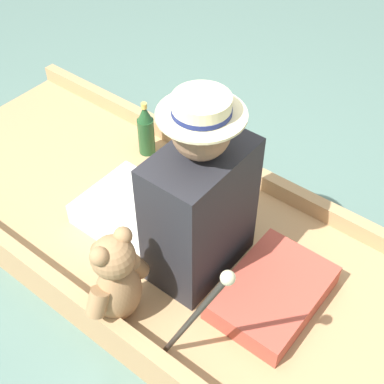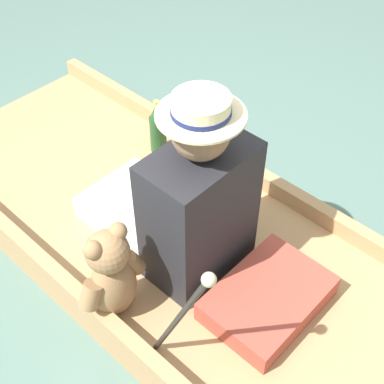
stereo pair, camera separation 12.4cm
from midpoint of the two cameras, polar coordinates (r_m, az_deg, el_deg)
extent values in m
plane|color=slate|center=(2.53, 0.42, -7.13)|extent=(16.00, 16.00, 0.00)
cube|color=tan|center=(2.47, 0.42, -6.16)|extent=(1.11, 2.96, 0.14)
cube|color=tan|center=(2.18, -9.20, -12.03)|extent=(0.06, 2.96, 0.09)
cube|color=tan|center=(2.68, 8.11, 1.78)|extent=(0.06, 2.96, 0.09)
cube|color=#B24738|center=(2.20, 9.75, -11.16)|extent=(0.50, 0.35, 0.10)
cube|color=white|center=(2.48, -4.19, -1.97)|extent=(0.40, 0.48, 0.11)
cube|color=#232328|center=(2.11, 2.48, -2.34)|extent=(0.44, 0.27, 0.61)
cube|color=beige|center=(2.15, -0.25, 0.34)|extent=(0.04, 0.01, 0.34)
cube|color=white|center=(2.06, -2.54, -0.78)|extent=(0.02, 0.01, 0.37)
cube|color=white|center=(2.19, 1.94, 2.51)|extent=(0.02, 0.01, 0.37)
sphere|color=#936B4C|center=(1.83, 2.87, 6.45)|extent=(0.21, 0.21, 0.21)
cylinder|color=beige|center=(1.79, 2.95, 8.18)|extent=(0.31, 0.31, 0.01)
cylinder|color=beige|center=(1.77, 2.99, 9.15)|extent=(0.20, 0.20, 0.06)
cylinder|color=navy|center=(1.78, 2.97, 8.62)|extent=(0.21, 0.21, 0.02)
ellipsoid|color=#9E754C|center=(2.10, -6.69, -10.00)|extent=(0.20, 0.16, 0.29)
sphere|color=#9E754C|center=(1.94, -7.20, -6.40)|extent=(0.17, 0.17, 0.17)
sphere|color=olive|center=(1.98, -8.52, -5.53)|extent=(0.07, 0.07, 0.07)
sphere|color=#9E754C|center=(1.87, -8.70, -6.19)|extent=(0.07, 0.07, 0.07)
sphere|color=#9E754C|center=(1.91, -6.07, -4.26)|extent=(0.07, 0.07, 0.07)
cylinder|color=#9E754C|center=(2.03, -9.01, -10.87)|extent=(0.11, 0.07, 0.12)
cylinder|color=#9E754C|center=(2.10, -4.70, -7.56)|extent=(0.11, 0.07, 0.12)
sphere|color=#9E754C|center=(2.19, -8.20, -11.80)|extent=(0.08, 0.08, 0.08)
sphere|color=#9E754C|center=(2.23, -6.16, -10.23)|extent=(0.08, 0.08, 0.08)
cylinder|color=silver|center=(2.69, 0.09, 1.39)|extent=(0.07, 0.07, 0.01)
cylinder|color=silver|center=(2.67, 0.09, 1.94)|extent=(0.01, 0.01, 0.06)
cone|color=silver|center=(2.64, 0.09, 2.74)|extent=(0.08, 0.08, 0.03)
cylinder|color=#2D2823|center=(1.78, 0.50, -13.50)|extent=(0.02, 0.27, 0.68)
sphere|color=beige|center=(1.46, 4.27, -9.40)|extent=(0.04, 0.04, 0.04)
cylinder|color=#1E4723|center=(2.81, -2.37, 6.16)|extent=(0.09, 0.09, 0.21)
cone|color=#1E4723|center=(2.72, -2.46, 8.60)|extent=(0.08, 0.08, 0.09)
cylinder|color=gold|center=(2.69, -2.49, 9.37)|extent=(0.03, 0.03, 0.03)
camera|label=1|loc=(0.06, -88.28, 1.70)|focal=50.00mm
camera|label=2|loc=(0.06, 91.72, -1.70)|focal=50.00mm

